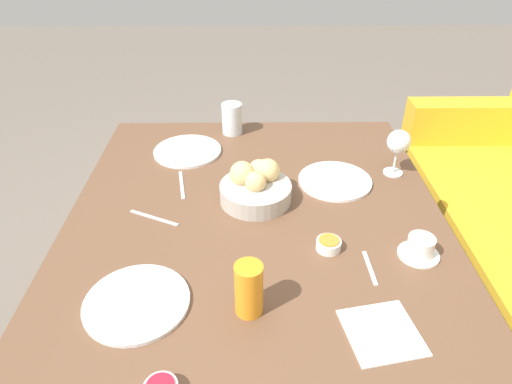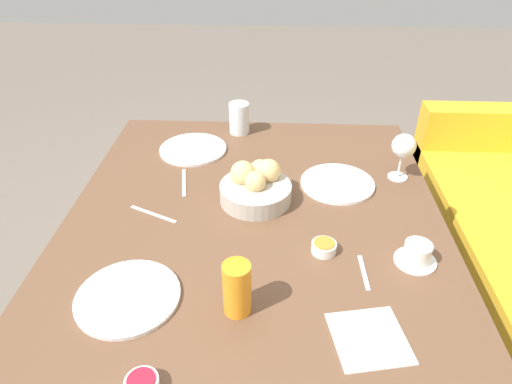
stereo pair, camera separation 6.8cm
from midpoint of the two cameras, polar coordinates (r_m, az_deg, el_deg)
name	(u,v)px [view 1 (the left image)]	position (r m, az deg, el deg)	size (l,w,h in m)	color
ground_plane	(256,363)	(1.83, -1.15, -20.62)	(10.00, 10.00, 0.00)	#6B6056
dining_table	(256,236)	(1.38, -1.43, -5.57)	(1.24, 1.09, 0.70)	brown
bread_basket	(256,186)	(1.37, -1.44, 0.75)	(0.22, 0.22, 0.12)	#B2ADA3
plate_near_left	(188,151)	(1.66, -9.72, 5.06)	(0.24, 0.24, 0.01)	white
plate_near_right	(137,303)	(1.11, -16.43, -13.15)	(0.24, 0.24, 0.01)	white
plate_far_center	(335,181)	(1.48, 8.56, 1.38)	(0.23, 0.23, 0.01)	white
juice_glass	(249,289)	(1.01, -2.86, -12.06)	(0.06, 0.06, 0.13)	orange
water_tumbler	(232,119)	(1.76, -4.13, 9.12)	(0.08, 0.08, 0.12)	silver
wine_glass	(399,143)	(1.52, 16.18, 5.86)	(0.08, 0.08, 0.16)	silver
coffee_cup	(420,248)	(1.24, 18.34, -6.66)	(0.11, 0.11, 0.06)	white
jam_bowl_honey	(329,244)	(1.21, 7.47, -6.54)	(0.07, 0.07, 0.03)	white
fork_silver	(154,218)	(1.35, -14.05, -3.18)	(0.08, 0.15, 0.00)	#B7B7BC
knife_silver	(182,185)	(1.48, -10.57, 0.87)	(0.16, 0.04, 0.00)	#B7B7BC
spoon_coffee	(370,268)	(1.18, 12.43, -9.27)	(0.12, 0.01, 0.00)	#B7B7BC
napkin	(382,332)	(1.04, 13.60, -16.73)	(0.18, 0.18, 0.00)	silver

